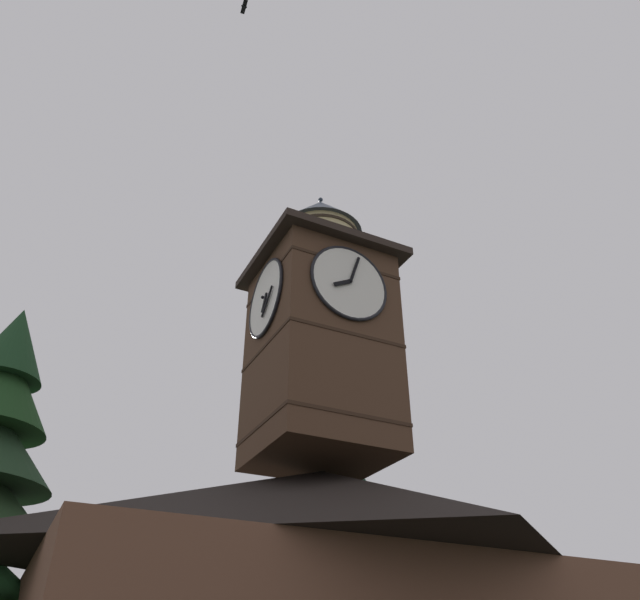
{
  "coord_description": "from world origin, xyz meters",
  "views": [
    {
      "loc": [
        7.95,
        12.99,
        1.65
      ],
      "look_at": [
        0.76,
        -1.42,
        11.87
      ],
      "focal_mm": 34.35,
      "sensor_mm": 36.0,
      "label": 1
    }
  ],
  "objects_px": {
    "clock_tower": "(320,327)",
    "moon": "(261,574)",
    "pine_tree_behind": "(322,511)",
    "flying_bird_high": "(244,7)"
  },
  "relations": [
    {
      "from": "pine_tree_behind",
      "to": "clock_tower",
      "type": "bearing_deg",
      "value": 62.87
    },
    {
      "from": "moon",
      "to": "flying_bird_high",
      "type": "relative_size",
      "value": 4.16
    },
    {
      "from": "clock_tower",
      "to": "flying_bird_high",
      "type": "xyz_separation_m",
      "value": [
        3.96,
        1.96,
        10.91
      ]
    },
    {
      "from": "clock_tower",
      "to": "pine_tree_behind",
      "type": "distance_m",
      "value": 6.45
    },
    {
      "from": "clock_tower",
      "to": "flying_bird_high",
      "type": "height_order",
      "value": "flying_bird_high"
    },
    {
      "from": "clock_tower",
      "to": "moon",
      "type": "height_order",
      "value": "clock_tower"
    },
    {
      "from": "flying_bird_high",
      "to": "clock_tower",
      "type": "bearing_deg",
      "value": -153.71
    },
    {
      "from": "clock_tower",
      "to": "moon",
      "type": "distance_m",
      "value": 41.25
    },
    {
      "from": "moon",
      "to": "flying_bird_high",
      "type": "xyz_separation_m",
      "value": [
        17.64,
        40.86,
        11.91
      ]
    },
    {
      "from": "pine_tree_behind",
      "to": "moon",
      "type": "distance_m",
      "value": 36.59
    }
  ]
}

